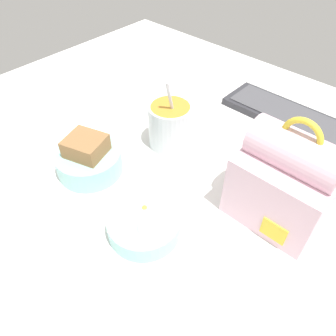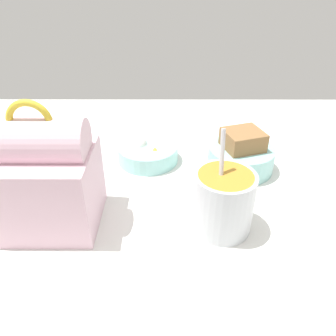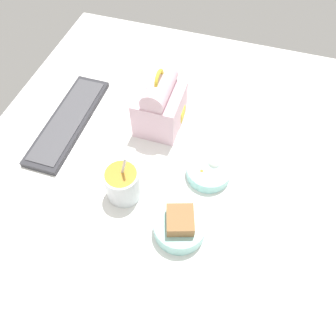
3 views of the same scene
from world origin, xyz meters
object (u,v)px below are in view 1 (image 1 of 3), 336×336
(keyboard, at_px, (302,122))
(lunch_bag, at_px, (285,181))
(soup_cup, at_px, (170,125))
(bento_bowl_sandwich, at_px, (89,159))
(bento_bowl_snacks, at_px, (144,224))

(keyboard, xyz_separation_m, lunch_bag, (0.09, -0.29, 0.07))
(lunch_bag, relative_size, soup_cup, 1.26)
(keyboard, height_order, soup_cup, soup_cup)
(soup_cup, xyz_separation_m, bento_bowl_sandwich, (-0.06, -0.18, -0.02))
(bento_bowl_snacks, bearing_deg, soup_cup, 121.79)
(keyboard, height_order, bento_bowl_sandwich, bento_bowl_sandwich)
(keyboard, xyz_separation_m, soup_cup, (-0.19, -0.27, 0.04))
(lunch_bag, height_order, bento_bowl_sandwich, lunch_bag)
(bento_bowl_sandwich, bearing_deg, bento_bowl_snacks, -9.11)
(keyboard, distance_m, bento_bowl_sandwich, 0.52)
(lunch_bag, height_order, soup_cup, lunch_bag)
(bento_bowl_sandwich, bearing_deg, keyboard, 60.40)
(soup_cup, distance_m, bento_bowl_snacks, 0.25)
(keyboard, relative_size, lunch_bag, 1.88)
(keyboard, relative_size, soup_cup, 2.37)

